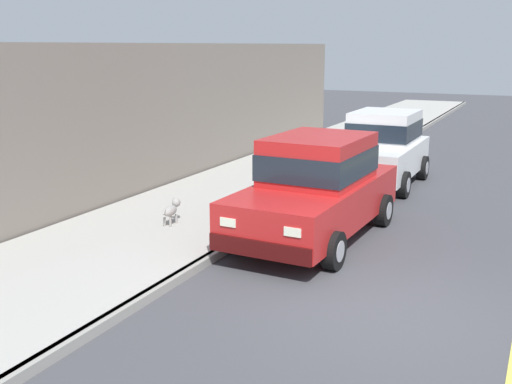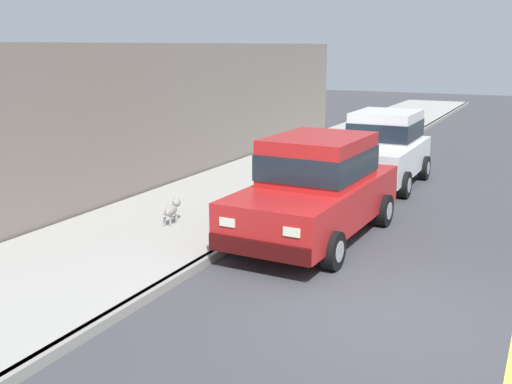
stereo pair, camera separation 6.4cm
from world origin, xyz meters
TOP-DOWN VIEW (x-y plane):
  - ground_plane at (0.00, 0.00)m, footprint 80.00×80.00m
  - curb at (-3.20, 0.00)m, footprint 0.16×64.00m
  - sidewalk at (-5.00, 0.00)m, footprint 3.60×64.00m
  - car_red_sedan at (-2.09, 2.74)m, footprint 2.15×4.66m
  - car_white_hatchback at (-2.15, 7.78)m, footprint 1.97×3.80m
  - dog_grey at (-4.76, 1.93)m, footprint 0.27×0.75m
  - building_facade at (-7.10, 6.45)m, footprint 0.50×20.00m

SIDE VIEW (x-z plane):
  - ground_plane at x=0.00m, z-range 0.00..0.00m
  - curb at x=-3.20m, z-range 0.00..0.14m
  - sidewalk at x=-5.00m, z-range 0.00..0.14m
  - dog_grey at x=-4.76m, z-range 0.18..0.67m
  - car_white_hatchback at x=-2.15m, z-range 0.04..1.92m
  - car_red_sedan at x=-2.09m, z-range 0.02..1.94m
  - building_facade at x=-7.10m, z-range 0.00..3.58m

